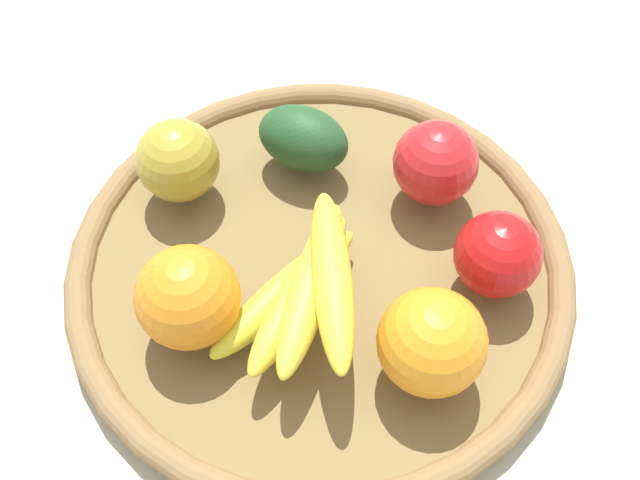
% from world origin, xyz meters
% --- Properties ---
extents(ground_plane, '(2.40, 2.40, 0.00)m').
position_xyz_m(ground_plane, '(0.00, 0.00, 0.00)').
color(ground_plane, '#BEB89D').
rests_on(ground_plane, ground).
extents(basket, '(0.44, 0.44, 0.03)m').
position_xyz_m(basket, '(0.00, 0.00, 0.02)').
color(basket, brown).
rests_on(basket, ground_plane).
extents(avocado, '(0.09, 0.10, 0.06)m').
position_xyz_m(avocado, '(-0.06, -0.09, 0.06)').
color(avocado, '#214724').
rests_on(avocado, basket).
extents(banana_bunch, '(0.17, 0.15, 0.07)m').
position_xyz_m(banana_bunch, '(0.04, 0.04, 0.07)').
color(banana_bunch, yellow).
rests_on(banana_bunch, basket).
extents(apple_2, '(0.10, 0.10, 0.07)m').
position_xyz_m(apple_2, '(0.05, -0.14, 0.07)').
color(apple_2, '#A48F2C').
rests_on(apple_2, basket).
extents(orange_1, '(0.10, 0.10, 0.08)m').
position_xyz_m(orange_1, '(0.01, 0.13, 0.07)').
color(orange_1, orange).
rests_on(orange_1, basket).
extents(apple_0, '(0.09, 0.09, 0.07)m').
position_xyz_m(apple_0, '(-0.09, 0.11, 0.07)').
color(apple_0, red).
rests_on(apple_0, basket).
extents(apple_1, '(0.09, 0.09, 0.08)m').
position_xyz_m(apple_1, '(-0.12, 0.01, 0.07)').
color(apple_1, red).
rests_on(apple_1, basket).
extents(orange_0, '(0.10, 0.10, 0.08)m').
position_xyz_m(orange_0, '(0.12, -0.01, 0.07)').
color(orange_0, orange).
rests_on(orange_0, basket).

